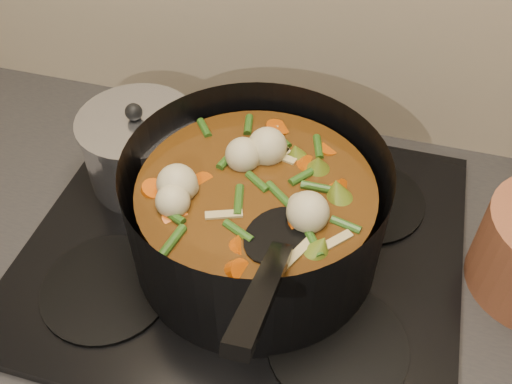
# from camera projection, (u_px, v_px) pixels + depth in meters

# --- Properties ---
(counter) EXTENTS (2.64, 0.64, 0.91)m
(counter) POSITION_uv_depth(u_px,v_px,m) (248.00, 384.00, 1.18)
(counter) COLOR brown
(counter) RESTS_ON ground
(stovetop) EXTENTS (0.62, 0.54, 0.03)m
(stovetop) POSITION_uv_depth(u_px,v_px,m) (245.00, 245.00, 0.85)
(stovetop) COLOR black
(stovetop) RESTS_ON counter
(stockpot) EXTENTS (0.39, 0.49, 0.25)m
(stockpot) POSITION_uv_depth(u_px,v_px,m) (256.00, 213.00, 0.77)
(stockpot) COLOR black
(stockpot) RESTS_ON stovetop
(saucepan) EXTENTS (0.18, 0.18, 0.15)m
(saucepan) POSITION_uv_depth(u_px,v_px,m) (141.00, 149.00, 0.89)
(saucepan) COLOR silver
(saucepan) RESTS_ON stovetop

